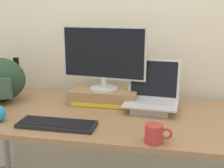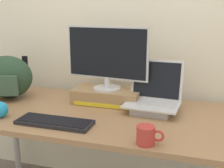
# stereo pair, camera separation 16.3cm
# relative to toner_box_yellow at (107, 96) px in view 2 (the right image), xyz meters

# --- Properties ---
(back_wall) EXTENTS (7.00, 0.10, 2.60)m
(back_wall) POSITION_rel_toner_box_yellow_xyz_m (0.09, 0.31, 0.52)
(back_wall) COLOR silver
(back_wall) RESTS_ON ground
(desk) EXTENTS (2.00, 0.80, 0.73)m
(desk) POSITION_rel_toner_box_yellow_xyz_m (0.09, -0.19, -0.11)
(desk) COLOR #99704C
(desk) RESTS_ON ground
(toner_box_yellow) EXTENTS (0.44, 0.23, 0.09)m
(toner_box_yellow) POSITION_rel_toner_box_yellow_xyz_m (0.00, 0.00, 0.00)
(toner_box_yellow) COLOR #9E7A51
(toner_box_yellow) RESTS_ON desk
(desktop_monitor) EXTENTS (0.55, 0.18, 0.41)m
(desktop_monitor) POSITION_rel_toner_box_yellow_xyz_m (-0.00, -0.00, 0.26)
(desktop_monitor) COLOR silver
(desktop_monitor) RESTS_ON toner_box_yellow
(open_laptop) EXTENTS (0.33, 0.27, 0.30)m
(open_laptop) POSITION_rel_toner_box_yellow_xyz_m (0.31, -0.08, 0.01)
(open_laptop) COLOR #ADADB2
(open_laptop) RESTS_ON desk
(external_keyboard) EXTENTS (0.41, 0.15, 0.02)m
(external_keyboard) POSITION_rel_toner_box_yellow_xyz_m (-0.15, -0.43, -0.03)
(external_keyboard) COLOR black
(external_keyboard) RESTS_ON desk
(messenger_backpack) EXTENTS (0.39, 0.33, 0.29)m
(messenger_backpack) POSITION_rel_toner_box_yellow_xyz_m (-0.69, -0.10, 0.10)
(messenger_backpack) COLOR #28422D
(messenger_backpack) RESTS_ON desk
(coffee_mug) EXTENTS (0.13, 0.09, 0.09)m
(coffee_mug) POSITION_rel_toner_box_yellow_xyz_m (0.36, -0.52, -0.00)
(coffee_mug) COLOR #B2332D
(coffee_mug) RESTS_ON desk
(plush_toy) EXTENTS (0.09, 0.09, 0.09)m
(plush_toy) POSITION_rel_toner_box_yellow_xyz_m (-0.50, -0.44, 0.00)
(plush_toy) COLOR #2393CC
(plush_toy) RESTS_ON desk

